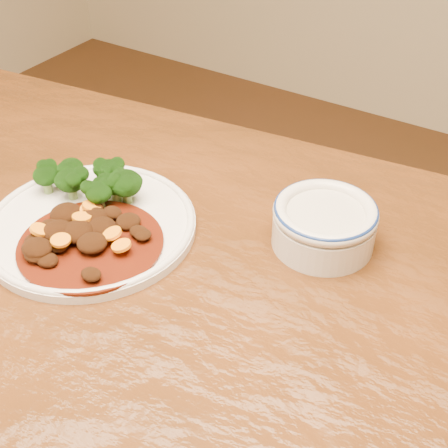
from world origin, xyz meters
The scene contains 5 objects.
dining_table centered at (0.00, 0.00, 0.67)m, with size 1.59×1.06×0.75m.
dinner_plate centered at (-0.16, 0.07, 0.76)m, with size 0.29×0.29×0.02m.
broccoli_florets centered at (-0.19, 0.13, 0.79)m, with size 0.16×0.10×0.05m.
mince_stew centered at (-0.14, 0.04, 0.77)m, with size 0.19×0.19×0.03m.
dip_bowl centered at (0.13, 0.22, 0.79)m, with size 0.14×0.14×0.06m.
Camera 1 is at (0.36, -0.40, 1.29)m, focal length 50.00 mm.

